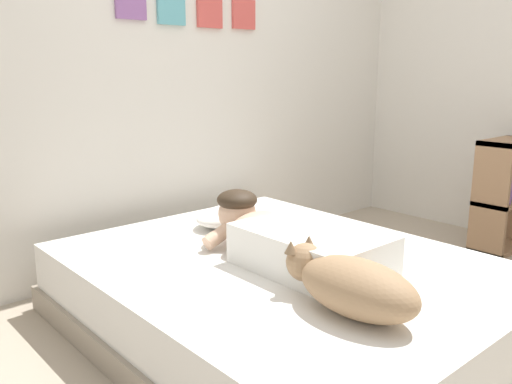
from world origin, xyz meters
TOP-DOWN VIEW (x-y plane):
  - ground_plane at (0.00, 0.00)m, footprint 11.64×11.64m
  - back_wall at (0.00, 1.44)m, footprint 3.82×0.12m
  - bed at (-0.32, 0.24)m, footprint 1.60×2.02m
  - pillow at (-0.11, 0.82)m, footprint 0.52×0.32m
  - person_lying at (-0.32, 0.21)m, footprint 0.43×0.92m
  - dog at (-0.51, -0.30)m, footprint 0.26×0.57m
  - coffee_cup at (-0.23, 0.69)m, footprint 0.13×0.09m
  - cell_phone at (-0.44, 0.10)m, footprint 0.07×0.14m
  - bookshelf at (1.59, 0.10)m, footprint 0.45×0.24m

SIDE VIEW (x-z plane):
  - ground_plane at x=0.00m, z-range 0.00..0.00m
  - bed at x=-0.32m, z-range 0.00..0.35m
  - cell_phone at x=-0.44m, z-range 0.35..0.36m
  - bookshelf at x=1.59m, z-range 0.01..0.76m
  - coffee_cup at x=-0.23m, z-range 0.35..0.42m
  - pillow at x=-0.11m, z-range 0.35..0.46m
  - dog at x=-0.51m, z-range 0.35..0.56m
  - person_lying at x=-0.32m, z-range 0.32..0.59m
  - back_wall at x=0.00m, z-range 0.00..2.50m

